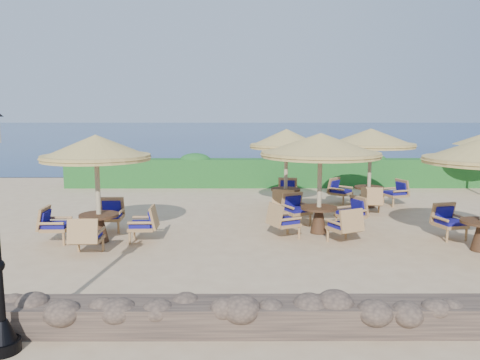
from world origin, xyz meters
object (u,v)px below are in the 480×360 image
cafe_set_0 (97,171)px  cafe_set_3 (286,152)px  cafe_set_1 (320,162)px  cafe_set_4 (370,150)px

cafe_set_0 → cafe_set_3: same height
cafe_set_1 → cafe_set_3: size_ratio=1.09×
cafe_set_3 → cafe_set_0: bearing=-142.4°
cafe_set_0 → cafe_set_1: same height
cafe_set_0 → cafe_set_4: size_ratio=0.96×
cafe_set_1 → cafe_set_4: (2.26, 3.38, 0.04)m
cafe_set_0 → cafe_set_3: size_ratio=0.98×
cafe_set_3 → cafe_set_4: same height
cafe_set_3 → cafe_set_4: 2.87m
cafe_set_1 → cafe_set_4: size_ratio=1.07×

